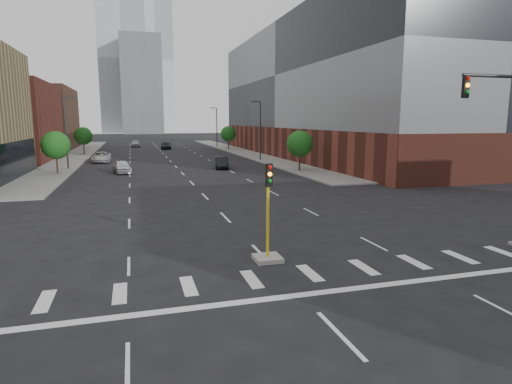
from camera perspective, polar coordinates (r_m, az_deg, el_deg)
name	(u,v)px	position (r m, az deg, el deg)	size (l,w,h in m)	color
ground	(377,372)	(12.00, 15.80, -22.15)	(400.00, 400.00, 0.00)	black
sidewalk_left_far	(78,155)	(83.32, -22.67, 4.60)	(5.00, 92.00, 0.15)	gray
sidewalk_right_far	(240,151)	(85.32, -2.16, 5.43)	(5.00, 92.00, 0.15)	gray
building_left_far_b	(21,119)	(102.91, -28.80, 8.55)	(20.00, 24.00, 13.00)	brown
building_right_main	(341,92)	(77.18, 11.22, 12.93)	(24.00, 70.00, 22.00)	brown
tower_left	(123,61)	(230.37, -17.36, 16.33)	(22.00, 22.00, 70.00)	#B2B7BC
tower_right	(155,62)	(271.12, -13.31, 16.48)	(20.00, 20.00, 80.00)	#B2B7BC
tower_mid	(141,85)	(209.23, -15.02, 13.58)	(18.00, 18.00, 44.00)	slate
median_traffic_signal	(268,240)	(19.15, 1.59, -6.39)	(1.20, 1.20, 4.40)	#999993
streetlight_right_a	(260,128)	(66.36, 0.50, 8.51)	(1.60, 0.22, 9.07)	#2D2D30
streetlight_right_b	(216,125)	(100.39, -5.31, 8.83)	(1.60, 0.22, 9.07)	#2D2D30
streetlight_left	(66,130)	(59.09, -23.96, 7.57)	(1.60, 0.22, 9.07)	#2D2D30
tree_left_near	(56,145)	(54.28, -25.16, 5.67)	(3.20, 3.20, 4.85)	#382619
tree_left_far	(83,136)	(84.02, -22.06, 6.94)	(3.20, 3.20, 4.85)	#382619
tree_right_near	(300,144)	(52.46, 5.86, 6.42)	(3.20, 3.20, 4.85)	#382619
tree_right_far	(228,134)	(90.75, -3.72, 7.76)	(3.20, 3.20, 4.85)	#382619
car_near_left	(122,167)	(53.29, -17.45, 3.24)	(1.82, 4.51, 1.54)	silver
car_mid_right	(222,163)	(56.08, -4.61, 3.94)	(1.61, 4.63, 1.52)	black
car_far_left	(101,157)	(68.06, -19.92, 4.40)	(2.57, 5.58, 1.55)	#BABABA
car_deep_right	(166,146)	(95.09, -11.92, 6.07)	(2.17, 5.33, 1.55)	black
car_distant	(136,143)	(104.98, -15.77, 6.26)	(1.92, 4.78, 1.63)	#B0B0B5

